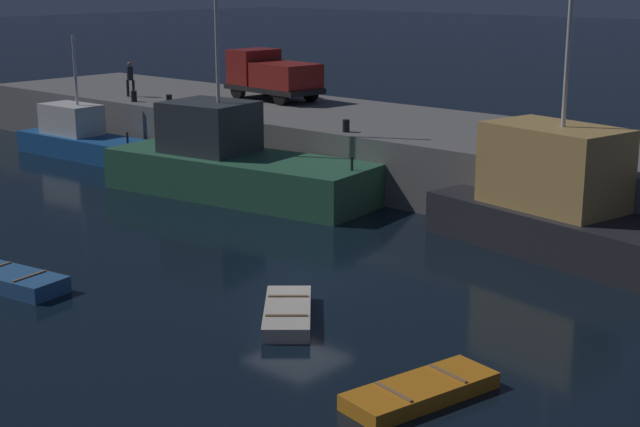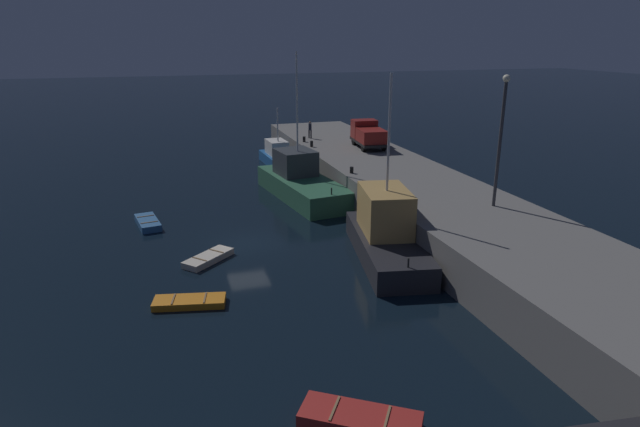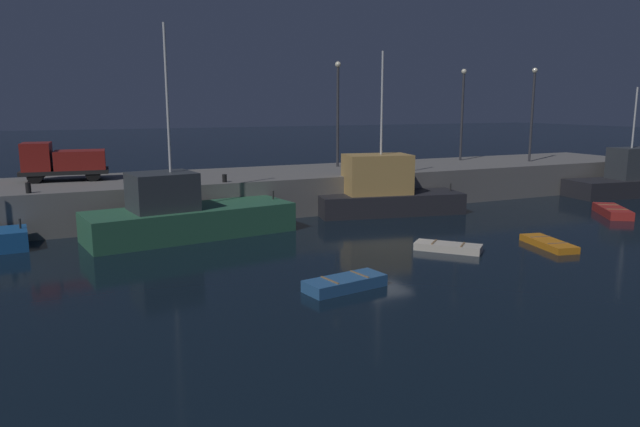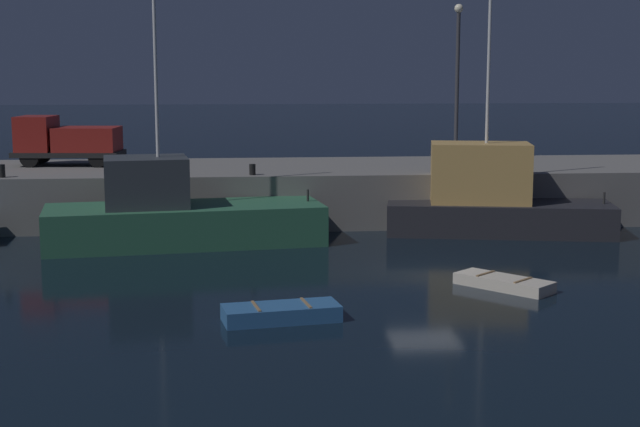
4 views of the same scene
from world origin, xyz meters
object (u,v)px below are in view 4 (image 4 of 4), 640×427
(dinghy_orange_near, at_px, (281,313))
(bollard_west, at_px, (2,171))
(rowboat_white_mid, at_px, (504,283))
(utility_truck, at_px, (66,140))
(fishing_boat_white, at_px, (491,200))
(fishing_boat_orange, at_px, (177,216))
(lamp_post_west, at_px, (457,70))
(bollard_central, at_px, (252,170))

(dinghy_orange_near, height_order, bollard_west, bollard_west)
(rowboat_white_mid, distance_m, bollard_west, 22.37)
(rowboat_white_mid, relative_size, bollard_west, 5.62)
(rowboat_white_mid, xyz_separation_m, utility_truck, (-16.95, 16.79, 3.52))
(fishing_boat_white, bearing_deg, rowboat_white_mid, -103.17)
(fishing_boat_white, xyz_separation_m, fishing_boat_orange, (-13.52, -1.41, -0.27))
(lamp_post_west, bearing_deg, bollard_central, -152.69)
(utility_truck, height_order, bollard_central, utility_truck)
(lamp_post_west, bearing_deg, fishing_boat_orange, -147.94)
(fishing_boat_white, distance_m, bollard_central, 10.58)
(fishing_boat_orange, xyz_separation_m, bollard_central, (3.15, 3.12, 1.52))
(fishing_boat_orange, bearing_deg, rowboat_white_mid, -37.91)
(fishing_boat_white, height_order, bollard_west, fishing_boat_white)
(dinghy_orange_near, bearing_deg, rowboat_white_mid, 23.76)
(dinghy_orange_near, relative_size, bollard_west, 6.14)
(fishing_boat_orange, xyz_separation_m, bollard_west, (-7.66, 3.14, 1.57))
(dinghy_orange_near, relative_size, lamp_post_west, 0.44)
(bollard_west, bearing_deg, rowboat_white_mid, -32.16)
(dinghy_orange_near, height_order, lamp_post_west, lamp_post_west)
(bollard_central, bearing_deg, fishing_boat_orange, -135.29)
(fishing_boat_white, xyz_separation_m, bollard_central, (-10.37, 1.70, 1.25))
(lamp_post_west, relative_size, bollard_west, 13.84)
(fishing_boat_orange, distance_m, dinghy_orange_near, 12.57)
(fishing_boat_orange, bearing_deg, fishing_boat_white, 5.97)
(utility_truck, relative_size, bollard_central, 10.95)
(dinghy_orange_near, height_order, utility_truck, utility_truck)
(lamp_post_west, bearing_deg, rowboat_white_mid, -98.03)
(bollard_west, distance_m, bollard_central, 10.81)
(dinghy_orange_near, relative_size, rowboat_white_mid, 1.09)
(bollard_west, bearing_deg, fishing_boat_white, -4.66)
(fishing_boat_white, bearing_deg, utility_truck, 160.90)
(fishing_boat_white, bearing_deg, lamp_post_west, 89.50)
(fishing_boat_white, xyz_separation_m, utility_truck, (-19.31, 6.69, 2.23))
(bollard_central, bearing_deg, fishing_boat_white, -9.33)
(lamp_post_west, xyz_separation_m, utility_truck, (-19.38, -0.40, -3.37))
(fishing_boat_orange, xyz_separation_m, rowboat_white_mid, (11.15, -8.69, -1.02))
(fishing_boat_orange, distance_m, utility_truck, 10.27)
(fishing_boat_orange, relative_size, lamp_post_west, 1.48)
(fishing_boat_white, height_order, utility_truck, fishing_boat_white)
(dinghy_orange_near, xyz_separation_m, bollard_west, (-11.34, 15.12, 2.54))
(fishing_boat_orange, relative_size, bollard_central, 23.96)
(fishing_boat_white, relative_size, bollard_west, 18.57)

